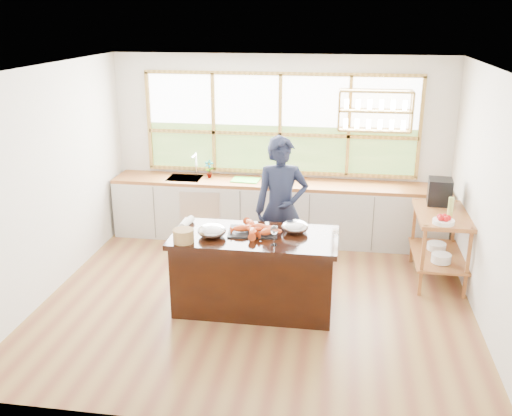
% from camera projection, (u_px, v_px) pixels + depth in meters
% --- Properties ---
extents(ground_plane, '(5.00, 5.00, 0.00)m').
position_uv_depth(ground_plane, '(257.00, 299.00, 6.84)').
color(ground_plane, olive).
extents(room_shell, '(5.02, 4.52, 2.71)m').
position_uv_depth(room_shell, '(266.00, 146.00, 6.74)').
color(room_shell, silver).
rests_on(room_shell, ground_plane).
extents(back_counter, '(4.90, 0.63, 0.90)m').
position_uv_depth(back_counter, '(276.00, 210.00, 8.51)').
color(back_counter, beige).
rests_on(back_counter, ground_plane).
extents(right_shelf_unit, '(0.62, 1.10, 0.90)m').
position_uv_depth(right_shelf_unit, '(440.00, 235.00, 7.16)').
color(right_shelf_unit, olive).
rests_on(right_shelf_unit, ground_plane).
extents(island, '(1.85, 0.90, 0.90)m').
position_uv_depth(island, '(255.00, 271.00, 6.50)').
color(island, black).
rests_on(island, ground_plane).
extents(cook, '(0.74, 0.56, 1.84)m').
position_uv_depth(cook, '(281.00, 209.00, 7.13)').
color(cook, '#181D32').
rests_on(cook, ground_plane).
extents(potted_plant, '(0.14, 0.10, 0.27)m').
position_uv_depth(potted_plant, '(209.00, 169.00, 8.52)').
color(potted_plant, slate).
rests_on(potted_plant, back_counter).
extents(cutting_board, '(0.42, 0.33, 0.01)m').
position_uv_depth(cutting_board, '(246.00, 180.00, 8.42)').
color(cutting_board, '#51D13F').
rests_on(cutting_board, back_counter).
extents(espresso_machine, '(0.32, 0.34, 0.33)m').
position_uv_depth(espresso_machine, '(440.00, 192.00, 7.34)').
color(espresso_machine, black).
rests_on(espresso_machine, right_shelf_unit).
extents(wine_bottle, '(0.08, 0.08, 0.27)m').
position_uv_depth(wine_bottle, '(451.00, 208.00, 6.83)').
color(wine_bottle, '#A5B756').
rests_on(wine_bottle, right_shelf_unit).
extents(fruit_bowl, '(0.25, 0.25, 0.11)m').
position_uv_depth(fruit_bowl, '(444.00, 220.00, 6.69)').
color(fruit_bowl, white).
rests_on(fruit_bowl, right_shelf_unit).
extents(slate_board, '(0.58, 0.45, 0.02)m').
position_uv_depth(slate_board, '(253.00, 232.00, 6.44)').
color(slate_board, black).
rests_on(slate_board, island).
extents(lobster_pile, '(0.52, 0.48, 0.08)m').
position_uv_depth(lobster_pile, '(255.00, 229.00, 6.39)').
color(lobster_pile, red).
rests_on(lobster_pile, slate_board).
extents(mixing_bowl_left, '(0.32, 0.32, 0.15)m').
position_uv_depth(mixing_bowl_left, '(212.00, 231.00, 6.30)').
color(mixing_bowl_left, '#B9BBC1').
rests_on(mixing_bowl_left, island).
extents(mixing_bowl_right, '(0.30, 0.30, 0.15)m').
position_uv_depth(mixing_bowl_right, '(295.00, 227.00, 6.43)').
color(mixing_bowl_right, '#B9BBC1').
rests_on(mixing_bowl_right, island).
extents(wine_glass, '(0.08, 0.08, 0.22)m').
position_uv_depth(wine_glass, '(274.00, 231.00, 6.04)').
color(wine_glass, silver).
rests_on(wine_glass, island).
extents(wicker_basket, '(0.23, 0.23, 0.15)m').
position_uv_depth(wicker_basket, '(183.00, 236.00, 6.14)').
color(wicker_basket, '#A37641').
rests_on(wicker_basket, island).
extents(parchment_roll, '(0.11, 0.31, 0.08)m').
position_uv_depth(parchment_roll, '(187.00, 223.00, 6.62)').
color(parchment_roll, white).
rests_on(parchment_roll, island).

